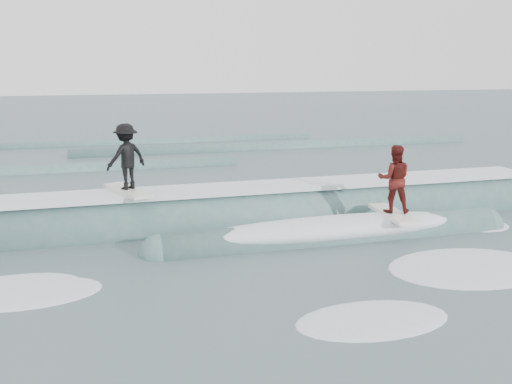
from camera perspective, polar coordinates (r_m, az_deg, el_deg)
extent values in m
plane|color=#40555D|center=(12.42, 4.25, -8.16)|extent=(160.00, 160.00, 0.00)
cylinder|color=#3D6765|center=(16.31, -0.97, -3.04)|extent=(19.46, 1.88, 1.88)
cylinder|color=#3D6765|center=(14.90, 7.98, -4.68)|extent=(9.00, 1.02, 1.02)
sphere|color=#3D6765|center=(13.76, -9.52, -6.20)|extent=(1.02, 1.02, 1.02)
sphere|color=#3D6765|center=(17.18, 21.86, -3.15)|extent=(1.02, 1.02, 1.02)
cube|color=white|center=(16.07, -0.99, 0.43)|extent=(18.00, 1.30, 0.14)
ellipsoid|color=white|center=(14.81, 8.02, -3.57)|extent=(7.60, 1.30, 0.60)
cube|color=silver|center=(15.54, -12.69, 0.15)|extent=(1.21, 2.07, 0.10)
imported|color=black|center=(15.37, -12.85, 3.48)|extent=(1.29, 1.10, 1.73)
cube|color=white|center=(15.45, 13.48, -2.12)|extent=(0.71, 2.04, 0.10)
imported|color=#48100D|center=(15.25, 13.66, 1.29)|extent=(1.05, 0.94, 1.77)
ellipsoid|color=white|center=(13.60, 20.45, -7.07)|extent=(3.90, 2.66, 0.10)
ellipsoid|color=white|center=(17.19, 21.43, -3.11)|extent=(1.87, 1.28, 0.10)
ellipsoid|color=white|center=(12.25, -22.11, -9.39)|extent=(2.45, 1.67, 0.10)
ellipsoid|color=white|center=(10.49, 11.58, -12.41)|extent=(2.37, 1.62, 0.10)
ellipsoid|color=white|center=(12.63, -23.06, -8.80)|extent=(2.55, 1.74, 0.10)
cylinder|color=#3D6765|center=(30.81, 2.64, 4.37)|extent=(22.00, 0.80, 0.80)
cylinder|color=#3D6765|center=(33.22, -12.76, 4.67)|extent=(22.00, 0.60, 0.60)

